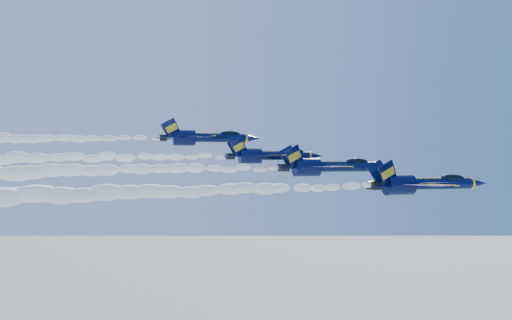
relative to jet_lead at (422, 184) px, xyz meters
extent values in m
cylinder|color=#070E38|center=(3.20, 0.00, -0.08)|extent=(10.22, 1.70, 1.70)
ellipsoid|color=#070E38|center=(-3.95, 0.00, -0.13)|extent=(1.77, 3.07, 7.27)
cone|color=#070E38|center=(9.79, 0.00, -0.08)|extent=(2.95, 1.70, 1.70)
cylinder|color=yellow|center=(8.43, 0.00, -0.08)|extent=(0.40, 1.77, 1.77)
ellipsoid|color=black|center=(5.13, 0.00, 0.78)|extent=(4.09, 1.33, 1.12)
cube|color=yellow|center=(5.13, 0.00, 0.43)|extent=(4.77, 1.14, 0.20)
cube|color=#070E38|center=(-1.91, -4.54, -0.08)|extent=(6.09, 7.22, 0.20)
cube|color=#070E38|center=(-1.91, 4.54, -0.08)|extent=(6.09, 7.22, 0.20)
cube|color=yellow|center=(-0.32, -4.54, 0.04)|extent=(2.74, 5.69, 0.11)
cube|color=yellow|center=(-0.32, 4.54, 0.04)|extent=(2.74, 5.69, 0.11)
cube|color=#070E38|center=(-6.45, -1.19, 1.63)|extent=(3.70, 1.17, 3.98)
cube|color=#070E38|center=(-6.45, 1.19, 1.63)|extent=(3.70, 1.17, 3.98)
cylinder|color=black|center=(-7.92, -0.74, -0.19)|extent=(1.36, 1.25, 1.25)
cylinder|color=black|center=(-7.92, 0.74, -0.19)|extent=(1.36, 1.25, 1.25)
cube|color=yellow|center=(-0.20, 0.00, 0.81)|extent=(12.49, 0.40, 0.09)
ellipsoid|color=white|center=(-34.09, 0.00, -0.49)|extent=(51.21, 2.53, 2.28)
cylinder|color=#070E38|center=(-7.35, 10.64, 2.38)|extent=(10.07, 1.68, 1.68)
ellipsoid|color=#070E38|center=(-14.39, 10.64, 2.33)|extent=(1.75, 3.02, 7.16)
cone|color=#070E38|center=(-0.86, 10.64, 2.38)|extent=(2.91, 1.68, 1.68)
cylinder|color=yellow|center=(-2.20, 10.64, 2.38)|extent=(0.39, 1.75, 1.75)
ellipsoid|color=black|center=(-5.44, 10.64, 3.22)|extent=(4.03, 1.31, 1.11)
cube|color=yellow|center=(-5.44, 10.64, 2.89)|extent=(4.70, 1.12, 0.20)
cube|color=#070E38|center=(-12.38, 6.16, 2.38)|extent=(6.00, 7.11, 0.20)
cube|color=#070E38|center=(-12.38, 15.11, 2.38)|extent=(6.00, 7.11, 0.20)
cube|color=yellow|center=(-10.81, 6.16, 2.50)|extent=(2.70, 5.60, 0.11)
cube|color=yellow|center=(-10.81, 15.11, 2.50)|extent=(2.70, 5.60, 0.11)
cube|color=#070E38|center=(-16.86, 9.46, 4.06)|extent=(3.65, 1.15, 3.92)
cube|color=#070E38|center=(-16.86, 11.81, 4.06)|extent=(3.65, 1.15, 3.92)
cylinder|color=black|center=(-18.31, 9.91, 2.27)|extent=(1.34, 1.23, 1.23)
cylinder|color=black|center=(-18.31, 11.36, 2.27)|extent=(1.34, 1.23, 1.23)
cube|color=yellow|center=(-10.70, 10.64, 3.26)|extent=(12.31, 0.39, 0.09)
ellipsoid|color=white|center=(-44.47, 10.64, 1.97)|extent=(51.21, 2.50, 2.25)
cylinder|color=#070E38|center=(-16.72, 14.77, 4.21)|extent=(8.66, 1.44, 1.44)
ellipsoid|color=#070E38|center=(-22.78, 14.77, 4.16)|extent=(1.50, 2.60, 6.16)
cone|color=#070E38|center=(-11.14, 14.77, 4.21)|extent=(2.50, 1.44, 1.44)
cylinder|color=yellow|center=(-12.29, 14.77, 4.21)|extent=(0.34, 1.50, 1.50)
ellipsoid|color=black|center=(-15.08, 14.77, 4.93)|extent=(3.46, 1.13, 0.95)
cube|color=yellow|center=(-15.08, 14.77, 4.64)|extent=(4.04, 0.96, 0.17)
cube|color=#070E38|center=(-21.05, 10.92, 4.21)|extent=(5.16, 6.12, 0.17)
cube|color=#070E38|center=(-21.05, 18.62, 4.21)|extent=(5.16, 6.12, 0.17)
cube|color=yellow|center=(-19.70, 10.92, 4.30)|extent=(2.32, 4.82, 0.10)
cube|color=yellow|center=(-19.70, 18.62, 4.30)|extent=(2.32, 4.82, 0.10)
cube|color=#070E38|center=(-24.90, 13.76, 5.65)|extent=(3.13, 0.99, 3.37)
cube|color=#070E38|center=(-24.90, 15.78, 5.65)|extent=(3.13, 0.99, 3.37)
cylinder|color=black|center=(-26.15, 14.15, 4.11)|extent=(1.15, 1.06, 1.06)
cylinder|color=black|center=(-26.15, 15.40, 4.11)|extent=(1.15, 1.06, 1.06)
cube|color=yellow|center=(-19.60, 14.77, 4.96)|extent=(10.58, 0.34, 0.08)
ellipsoid|color=white|center=(-52.23, 14.77, 3.81)|extent=(51.21, 2.15, 1.93)
cylinder|color=#070E38|center=(-25.87, 24.81, 7.54)|extent=(9.53, 1.59, 1.59)
ellipsoid|color=#070E38|center=(-32.54, 24.81, 7.49)|extent=(1.65, 2.86, 6.78)
cone|color=#070E38|center=(-19.73, 24.81, 7.54)|extent=(2.75, 1.59, 1.59)
cylinder|color=yellow|center=(-21.00, 24.81, 7.54)|extent=(0.37, 1.65, 1.65)
ellipsoid|color=black|center=(-24.07, 24.81, 8.34)|extent=(3.81, 1.24, 1.05)
cube|color=yellow|center=(-24.07, 24.81, 8.02)|extent=(4.45, 1.06, 0.19)
cube|color=#070E38|center=(-30.64, 20.57, 7.54)|extent=(5.68, 6.73, 0.19)
cube|color=#070E38|center=(-30.64, 29.05, 7.54)|extent=(5.68, 6.73, 0.19)
cube|color=yellow|center=(-29.15, 20.57, 7.65)|extent=(2.55, 5.30, 0.11)
cube|color=yellow|center=(-29.15, 29.05, 7.65)|extent=(2.55, 5.30, 0.11)
cube|color=#070E38|center=(-34.87, 23.70, 9.13)|extent=(3.45, 1.09, 3.71)
cube|color=#070E38|center=(-34.87, 25.92, 9.13)|extent=(3.45, 1.09, 3.71)
cylinder|color=black|center=(-36.25, 24.12, 7.44)|extent=(1.27, 1.17, 1.17)
cylinder|color=black|center=(-36.25, 25.50, 7.44)|extent=(1.27, 1.17, 1.17)
cube|color=yellow|center=(-29.05, 24.81, 8.37)|extent=(11.65, 0.37, 0.08)
ellipsoid|color=white|center=(-62.38, 24.81, 7.14)|extent=(51.21, 2.36, 2.13)
camera|label=1|loc=(-43.17, -65.36, 3.66)|focal=35.00mm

